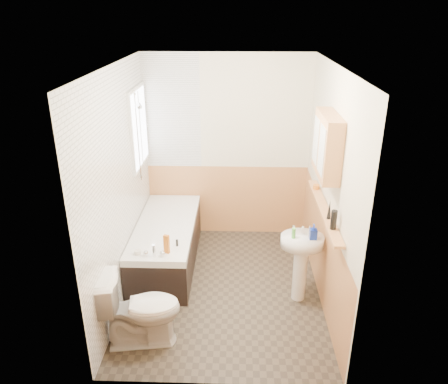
{
  "coord_description": "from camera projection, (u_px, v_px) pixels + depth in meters",
  "views": [
    {
      "loc": [
        0.14,
        -4.22,
        3.02
      ],
      "look_at": [
        0.0,
        0.15,
        1.15
      ],
      "focal_mm": 35.0,
      "sensor_mm": 36.0,
      "label": 1
    }
  ],
  "objects": [
    {
      "name": "wainscot_back",
      "position": [
        227.0,
        200.0,
        6.15
      ],
      "size": [
        2.2,
        0.01,
        1.0
      ],
      "primitive_type": "cube",
      "color": "tan",
      "rests_on": "wall_back"
    },
    {
      "name": "soap_bottle",
      "position": [
        313.0,
        235.0,
        4.53
      ],
      "size": [
        0.08,
        0.17,
        0.08
      ],
      "primitive_type": "imported",
      "rotation": [
        0.0,
        0.0,
        0.01
      ],
      "color": "#19339E",
      "rests_on": "sink"
    },
    {
      "name": "wall_front",
      "position": [
        217.0,
        261.0,
        3.29
      ],
      "size": [
        2.2,
        0.02,
        2.5
      ],
      "primitive_type": "cube",
      "color": "beige",
      "rests_on": "ground"
    },
    {
      "name": "bathtub",
      "position": [
        167.0,
        243.0,
        5.45
      ],
      "size": [
        0.7,
        1.73,
        0.71
      ],
      "color": "black",
      "rests_on": "floor"
    },
    {
      "name": "wall_back",
      "position": [
        227.0,
        148.0,
        5.88
      ],
      "size": [
        2.2,
        0.02,
        2.5
      ],
      "primitive_type": "cube",
      "color": "beige",
      "rests_on": "ground"
    },
    {
      "name": "toilet",
      "position": [
        140.0,
        309.0,
        4.13
      ],
      "size": [
        0.82,
        0.53,
        0.75
      ],
      "primitive_type": "imported",
      "rotation": [
        0.0,
        0.0,
        1.71
      ],
      "color": "white",
      "rests_on": "floor"
    },
    {
      "name": "window",
      "position": [
        139.0,
        128.0,
        5.33
      ],
      "size": [
        0.03,
        0.79,
        0.99
      ],
      "color": "white",
      "rests_on": "wall_left"
    },
    {
      "name": "foam_can",
      "position": [
        334.0,
        220.0,
        4.03
      ],
      "size": [
        0.07,
        0.07,
        0.19
      ],
      "primitive_type": "cylinder",
      "rotation": [
        0.0,
        0.0,
        0.37
      ],
      "color": "black",
      "rests_on": "pine_shelf"
    },
    {
      "name": "pine_shelf",
      "position": [
        324.0,
        209.0,
        4.49
      ],
      "size": [
        0.1,
        1.55,
        0.03
      ],
      "primitive_type": "cube",
      "color": "tan",
      "rests_on": "wall_right"
    },
    {
      "name": "clear_bottle",
      "position": [
        294.0,
        233.0,
        4.54
      ],
      "size": [
        0.04,
        0.04,
        0.11
      ],
      "primitive_type": "cylinder",
      "rotation": [
        0.0,
        0.0,
        -0.03
      ],
      "color": "#59C647",
      "rests_on": "sink"
    },
    {
      "name": "tile_cladding_left",
      "position": [
        121.0,
        188.0,
        4.62
      ],
      "size": [
        0.01,
        2.8,
        2.5
      ],
      "primitive_type": "cube",
      "color": "white",
      "rests_on": "wall_left"
    },
    {
      "name": "ceiling",
      "position": [
        223.0,
        66.0,
        4.09
      ],
      "size": [
        2.8,
        2.8,
        0.0
      ],
      "primitive_type": "plane",
      "rotation": [
        3.14,
        0.0,
        0.0
      ],
      "color": "white",
      "rests_on": "ground"
    },
    {
      "name": "green_bottle",
      "position": [
        329.0,
        209.0,
        4.22
      ],
      "size": [
        0.04,
        0.04,
        0.2
      ],
      "primitive_type": "cone",
      "rotation": [
        0.0,
        0.0,
        -0.13
      ],
      "color": "black",
      "rests_on": "pine_shelf"
    },
    {
      "name": "sink",
      "position": [
        301.0,
        254.0,
        4.69
      ],
      "size": [
        0.46,
        0.37,
        0.89
      ],
      "rotation": [
        0.0,
        0.0,
        -0.01
      ],
      "color": "white",
      "rests_on": "floor"
    },
    {
      "name": "blue_gel",
      "position": [
        167.0,
        244.0,
        4.67
      ],
      "size": [
        0.07,
        0.06,
        0.21
      ],
      "primitive_type": "cube",
      "rotation": [
        0.0,
        0.0,
        -0.37
      ],
      "color": "orange",
      "rests_on": "bathtub"
    },
    {
      "name": "wall_right",
      "position": [
        330.0,
        190.0,
        4.55
      ],
      "size": [
        0.02,
        2.8,
        2.5
      ],
      "primitive_type": "cube",
      "color": "beige",
      "rests_on": "ground"
    },
    {
      "name": "cream_jar",
      "position": [
        138.0,
        252.0,
        4.67
      ],
      "size": [
        0.1,
        0.1,
        0.05
      ],
      "primitive_type": "cylinder",
      "rotation": [
        0.0,
        0.0,
        0.4
      ],
      "color": "silver",
      "rests_on": "bathtub"
    },
    {
      "name": "floor",
      "position": [
        224.0,
        288.0,
        5.07
      ],
      "size": [
        2.8,
        2.8,
        0.0
      ],
      "primitive_type": "plane",
      "color": "#312A22",
      "rests_on": "ground"
    },
    {
      "name": "medicine_cabinet",
      "position": [
        327.0,
        145.0,
        4.23
      ],
      "size": [
        0.17,
        0.68,
        0.61
      ],
      "color": "tan",
      "rests_on": "wall_right"
    },
    {
      "name": "shower_riser",
      "position": [
        138.0,
        129.0,
        5.14
      ],
      "size": [
        0.1,
        0.07,
        1.11
      ],
      "color": "silver",
      "rests_on": "wall_left"
    },
    {
      "name": "tile_return_back",
      "position": [
        172.0,
        112.0,
        5.68
      ],
      "size": [
        0.75,
        0.01,
        1.5
      ],
      "primitive_type": "cube",
      "color": "white",
      "rests_on": "wall_back"
    },
    {
      "name": "wall_left",
      "position": [
        119.0,
        188.0,
        4.62
      ],
      "size": [
        0.02,
        2.8,
        2.5
      ],
      "primitive_type": "cube",
      "color": "beige",
      "rests_on": "ground"
    },
    {
      "name": "wainscot_front",
      "position": [
        218.0,
        337.0,
        3.6
      ],
      "size": [
        2.2,
        0.01,
        1.0
      ],
      "primitive_type": "cube",
      "color": "tan",
      "rests_on": "wall_front"
    },
    {
      "name": "orange_bottle",
      "position": [
        177.0,
        243.0,
        4.83
      ],
      "size": [
        0.03,
        0.03,
        0.08
      ],
      "primitive_type": "cylinder",
      "rotation": [
        0.0,
        0.0,
        0.43
      ],
      "color": "black",
      "rests_on": "bathtub"
    },
    {
      "name": "black_jar",
      "position": [
        316.0,
        187.0,
        4.94
      ],
      "size": [
        0.08,
        0.08,
        0.05
      ],
      "primitive_type": "cylinder",
      "rotation": [
        0.0,
        0.0,
        0.11
      ],
      "color": "orange",
      "rests_on": "pine_shelf"
    },
    {
      "name": "wainscot_right",
      "position": [
        321.0,
        252.0,
        4.84
      ],
      "size": [
        0.01,
        2.8,
        1.0
      ],
      "primitive_type": "cube",
      "color": "tan",
      "rests_on": "wall_right"
    }
  ]
}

